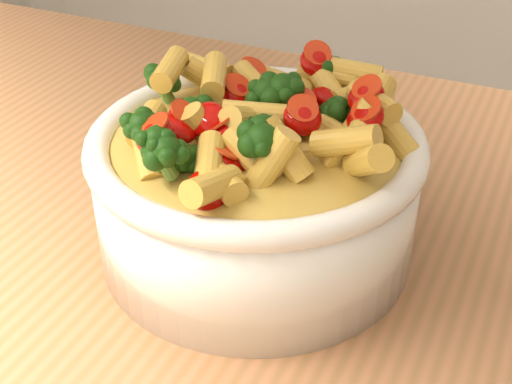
% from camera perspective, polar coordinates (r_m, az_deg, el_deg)
% --- Properties ---
extents(serving_bowl, '(0.23, 0.23, 0.10)m').
position_cam_1_polar(serving_bowl, '(0.50, 0.00, 0.12)').
color(serving_bowl, white).
rests_on(serving_bowl, table).
extents(pasta_salad, '(0.18, 0.18, 0.04)m').
position_cam_1_polar(pasta_salad, '(0.47, 0.00, 6.43)').
color(pasta_salad, '#FBCE4F').
rests_on(pasta_salad, serving_bowl).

